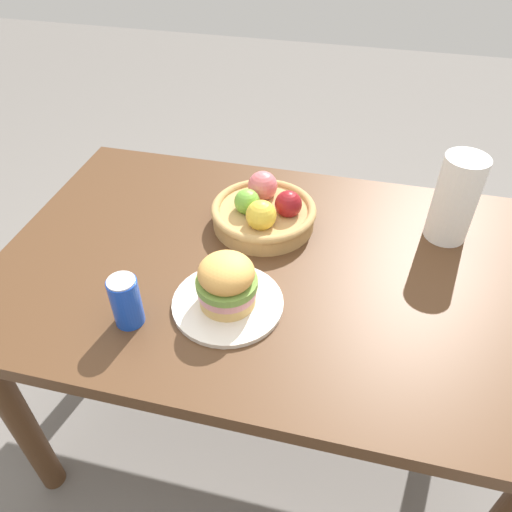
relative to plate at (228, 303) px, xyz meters
The scene contains 7 objects.
ground_plane 0.78m from the plate, 68.54° to the left, with size 8.00×8.00×0.00m, color slate.
dining_table 0.21m from the plate, 68.54° to the left, with size 1.40×0.90×0.75m.
plate is the anchor object (origin of this frame).
sandwich 0.07m from the plate, 116.57° to the left, with size 0.14×0.14×0.13m.
soda_can 0.23m from the plate, 154.18° to the right, with size 0.07×0.07×0.13m.
fruit_basket 0.32m from the plate, 87.72° to the left, with size 0.29×0.29×0.12m.
paper_towel_roll 0.64m from the plate, 37.60° to the left, with size 0.11×0.11×0.24m, color white.
Camera 1 is at (0.18, -0.92, 1.60)m, focal length 34.55 mm.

